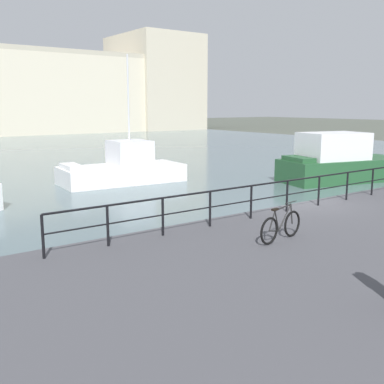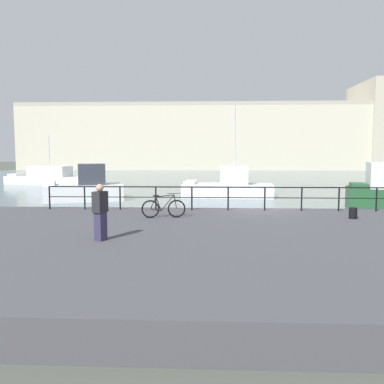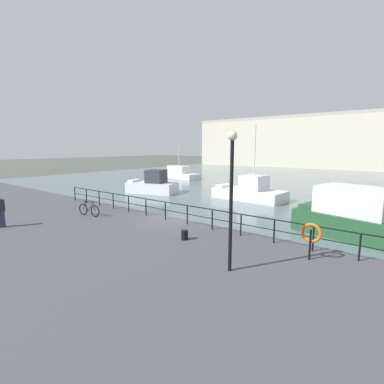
# 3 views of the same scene
# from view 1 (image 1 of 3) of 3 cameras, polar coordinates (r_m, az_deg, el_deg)

# --- Properties ---
(ground_plane) EXTENTS (240.00, 240.00, 0.00)m
(ground_plane) POSITION_cam_1_polar(r_m,az_deg,el_deg) (17.65, 13.19, -3.73)
(ground_plane) COLOR #4C5147
(water_basin) EXTENTS (80.00, 60.00, 0.01)m
(water_basin) POSITION_cam_1_polar(r_m,az_deg,el_deg) (43.50, -18.55, 4.43)
(water_basin) COLOR slate
(water_basin) RESTS_ON ground_plane
(harbor_building) EXTENTS (78.66, 15.97, 16.81)m
(harbor_building) POSITION_cam_1_polar(r_m,az_deg,el_deg) (77.51, -21.93, 11.49)
(harbor_building) COLOR beige
(harbor_building) RESTS_ON ground_plane
(moored_harbor_tender) EXTENTS (7.02, 3.48, 7.06)m
(moored_harbor_tender) POSITION_cam_1_polar(r_m,az_deg,el_deg) (26.31, -8.53, 2.89)
(moored_harbor_tender) COLOR white
(moored_harbor_tender) RESTS_ON water_basin
(moored_white_yacht) EXTENTS (7.95, 4.51, 2.80)m
(moored_white_yacht) POSITION_cam_1_polar(r_m,az_deg,el_deg) (27.79, 17.83, 3.54)
(moored_white_yacht) COLOR #23512D
(moored_white_yacht) RESTS_ON water_basin
(quay_railing) EXTENTS (21.46, 0.07, 1.08)m
(quay_railing) POSITION_cam_1_polar(r_m,az_deg,el_deg) (17.57, 17.15, 1.10)
(quay_railing) COLOR black
(quay_railing) RESTS_ON quay_promenade
(parked_bicycle) EXTENTS (1.76, 0.32, 0.98)m
(parked_bicycle) POSITION_cam_1_polar(r_m,az_deg,el_deg) (12.35, 10.97, -4.18)
(parked_bicycle) COLOR black
(parked_bicycle) RESTS_ON quay_promenade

